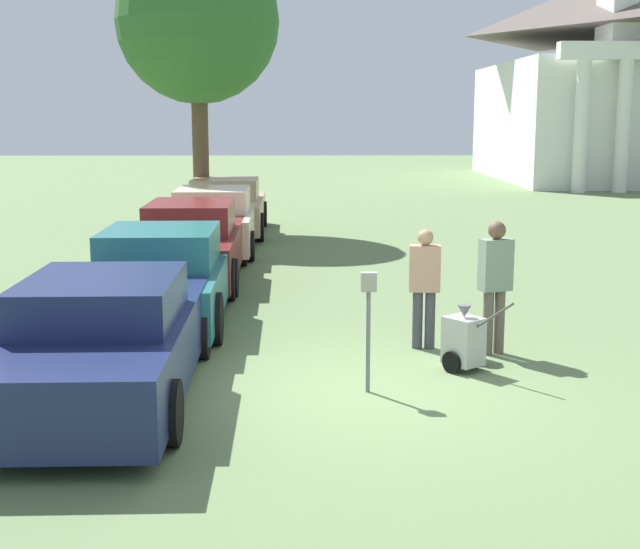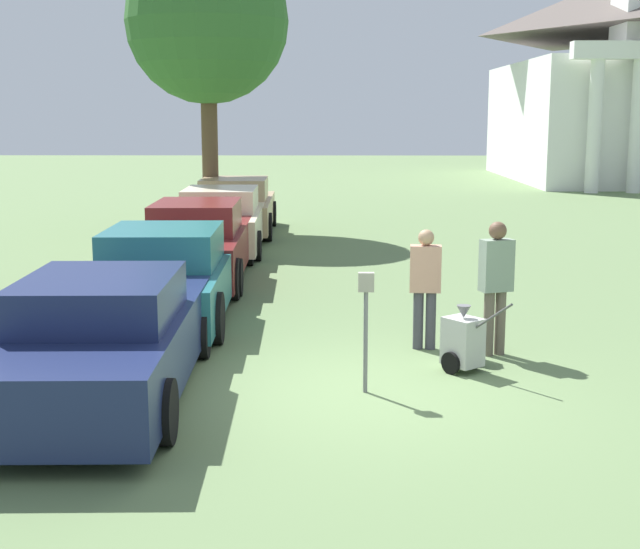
{
  "view_description": "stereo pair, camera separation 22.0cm",
  "coord_description": "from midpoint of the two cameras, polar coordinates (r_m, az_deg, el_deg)",
  "views": [
    {
      "loc": [
        -0.51,
        -9.91,
        3.18
      ],
      "look_at": [
        -0.42,
        1.59,
        1.1
      ],
      "focal_mm": 50.0,
      "sensor_mm": 36.0,
      "label": 1
    },
    {
      "loc": [
        -0.29,
        -9.91,
        3.18
      ],
      "look_at": [
        -0.42,
        1.59,
        1.1
      ],
      "focal_mm": 50.0,
      "sensor_mm": 36.0,
      "label": 2
    }
  ],
  "objects": [
    {
      "name": "person_supervisor",
      "position": [
        11.99,
        10.64,
        -0.26
      ],
      "size": [
        0.47,
        0.34,
        1.79
      ],
      "rotation": [
        0.0,
        0.0,
        3.46
      ],
      "color": "#665B4C",
      "rests_on": "ground_plane"
    },
    {
      "name": "ground_plane",
      "position": [
        10.41,
        1.79,
        -7.53
      ],
      "size": [
        120.0,
        120.0,
        0.0
      ],
      "primitive_type": "plane",
      "color": "#607A4C"
    },
    {
      "name": "parked_car_cream",
      "position": [
        21.08,
        -7.1,
        3.38
      ],
      "size": [
        2.1,
        5.13,
        1.48
      ],
      "rotation": [
        0.0,
        0.0,
        0.03
      ],
      "color": "beige",
      "rests_on": "ground_plane"
    },
    {
      "name": "parking_meter",
      "position": [
        10.17,
        2.5,
        -2.25
      ],
      "size": [
        0.18,
        0.09,
        1.41
      ],
      "color": "slate",
      "rests_on": "ground_plane"
    },
    {
      "name": "parked_car_teal",
      "position": [
        13.97,
        -10.48,
        -0.21
      ],
      "size": [
        2.12,
        4.87,
        1.47
      ],
      "rotation": [
        0.0,
        0.0,
        0.03
      ],
      "color": "#23666B",
      "rests_on": "ground_plane"
    },
    {
      "name": "shade_tree",
      "position": [
        24.65,
        -8.1,
        15.67
      ],
      "size": [
        4.32,
        4.32,
        7.75
      ],
      "color": "brown",
      "rests_on": "ground_plane"
    },
    {
      "name": "equipment_cart",
      "position": [
        11.28,
        8.63,
        -4.2
      ],
      "size": [
        0.77,
        0.89,
        1.0
      ],
      "rotation": [
        0.0,
        0.0,
        0.67
      ],
      "color": "#B2B2AD",
      "rests_on": "ground_plane"
    },
    {
      "name": "parked_car_tan",
      "position": [
        24.05,
        -6.28,
        4.25
      ],
      "size": [
        2.18,
        4.92,
        1.5
      ],
      "rotation": [
        0.0,
        0.0,
        0.03
      ],
      "color": "tan",
      "rests_on": "ground_plane"
    },
    {
      "name": "parked_car_maroon",
      "position": [
        17.33,
        -8.53,
        1.92
      ],
      "size": [
        2.01,
        5.26,
        1.53
      ],
      "rotation": [
        0.0,
        0.0,
        0.03
      ],
      "color": "maroon",
      "rests_on": "ground_plane"
    },
    {
      "name": "parked_car_navy",
      "position": [
        10.35,
        -14.07,
        -4.12
      ],
      "size": [
        2.09,
        5.08,
        1.42
      ],
      "rotation": [
        0.0,
        0.0,
        0.03
      ],
      "color": "#19234C",
      "rests_on": "ground_plane"
    },
    {
      "name": "person_worker",
      "position": [
        12.16,
        6.19,
        -0.45
      ],
      "size": [
        0.44,
        0.26,
        1.65
      ],
      "rotation": [
        0.0,
        0.0,
        3.05
      ],
      "color": "#3F3F47",
      "rests_on": "ground_plane"
    },
    {
      "name": "church",
      "position": [
        45.8,
        16.93,
        12.59
      ],
      "size": [
        8.71,
        15.44,
        22.73
      ],
      "color": "white",
      "rests_on": "ground_plane"
    }
  ]
}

